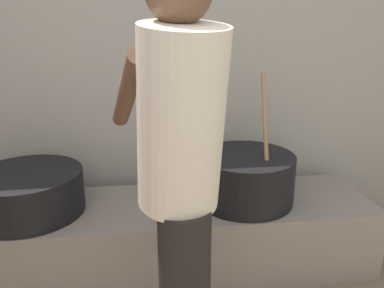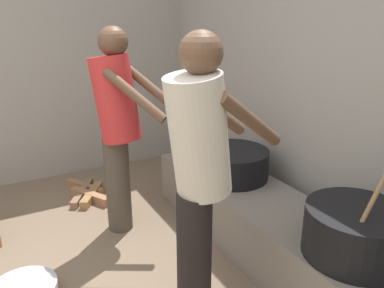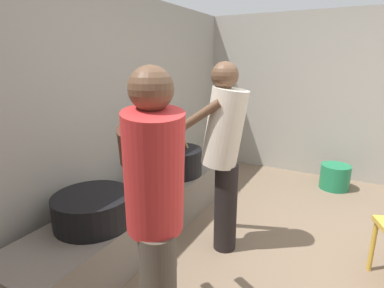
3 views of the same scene
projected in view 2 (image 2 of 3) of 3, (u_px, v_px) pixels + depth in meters
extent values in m
cube|color=#9E998E|center=(355.00, 100.00, 2.60)|extent=(5.29, 0.20, 2.30)
cube|color=slate|center=(278.00, 235.00, 2.73)|extent=(2.71, 0.60, 0.43)
cylinder|color=black|center=(356.00, 232.00, 2.10)|extent=(0.57, 0.57, 0.28)
cylinder|color=#937047|center=(382.00, 182.00, 1.91)|extent=(0.05, 0.26, 0.51)
cylinder|color=black|center=(232.00, 163.00, 3.13)|extent=(0.60, 0.60, 0.23)
cylinder|color=#4C4238|center=(118.00, 185.00, 3.10)|extent=(0.20, 0.20, 0.79)
cylinder|color=red|center=(116.00, 99.00, 2.86)|extent=(0.49, 0.48, 0.67)
sphere|color=brown|center=(113.00, 41.00, 2.72)|extent=(0.22, 0.22, 0.22)
cylinder|color=brown|center=(135.00, 95.00, 2.64)|extent=(0.41, 0.37, 0.36)
cylinder|color=brown|center=(152.00, 89.00, 2.88)|extent=(0.41, 0.37, 0.36)
cylinder|color=black|center=(194.00, 257.00, 2.18)|extent=(0.20, 0.20, 0.79)
cylinder|color=beige|center=(199.00, 136.00, 1.96)|extent=(0.37, 0.44, 0.68)
sphere|color=brown|center=(201.00, 53.00, 1.83)|extent=(0.22, 0.22, 0.22)
cylinder|color=brown|center=(251.00, 120.00, 1.99)|extent=(0.17, 0.49, 0.37)
cylinder|color=brown|center=(215.00, 111.00, 2.19)|extent=(0.17, 0.49, 0.37)
cube|color=#A16E4B|center=(90.00, 196.00, 3.69)|extent=(0.45, 0.30, 0.08)
cube|color=#9B6B43|center=(84.00, 187.00, 3.91)|extent=(0.46, 0.30, 0.07)
cube|color=#815F45|center=(82.00, 193.00, 3.78)|extent=(0.53, 0.34, 0.07)
cube|color=#9A6E41|center=(92.00, 195.00, 3.72)|extent=(0.44, 0.32, 0.08)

